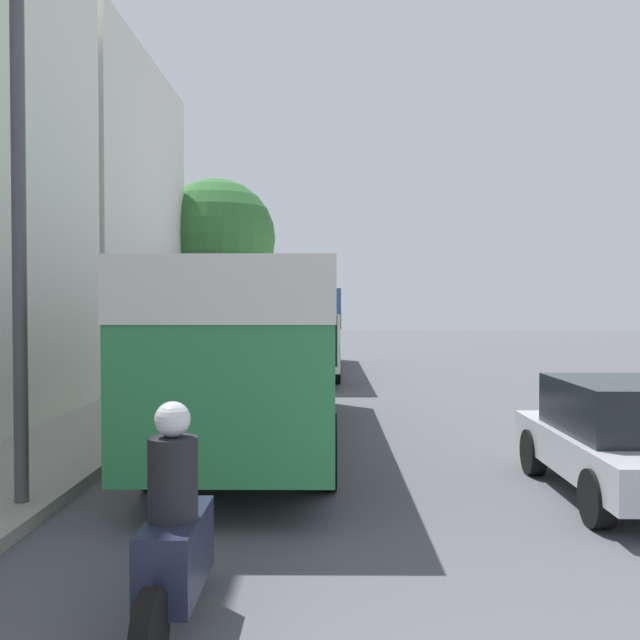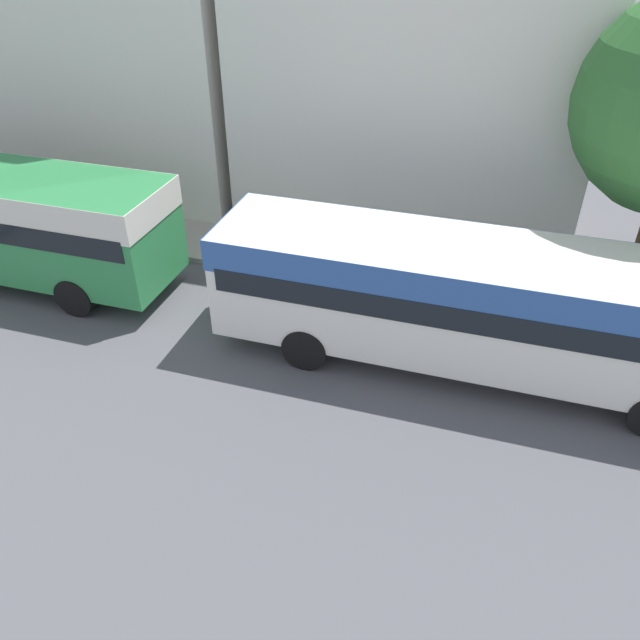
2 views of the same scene
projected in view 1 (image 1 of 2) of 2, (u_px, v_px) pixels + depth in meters
building_far_terrace at (69, 221)px, 21.98m from camera, size 5.23×9.62×9.92m
bus_lead at (262, 333)px, 12.30m from camera, size 2.51×9.98×2.95m
bus_following at (302, 319)px, 24.83m from camera, size 2.55×11.29×2.83m
motorcycle_behind_lead at (175, 542)px, 5.21m from camera, size 0.38×2.24×1.73m
car_crossing at (625, 437)px, 8.87m from camera, size 1.81×3.84×1.46m
street_tree at (216, 239)px, 28.17m from camera, size 4.68×4.68×7.17m
lamp_post at (18, 145)px, 8.08m from camera, size 0.36×0.36×6.99m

